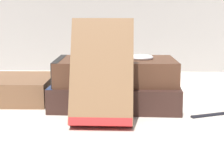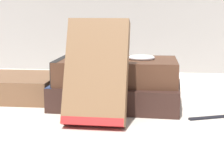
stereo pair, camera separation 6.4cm
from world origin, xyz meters
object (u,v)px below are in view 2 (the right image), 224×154
object	(u,v)px
book_flat_bottom	(114,95)
pocket_watch	(142,58)
book_flat_top	(113,71)
reading_glasses	(99,86)
book_leaning_front	(96,75)
book_side_left	(8,86)

from	to	relation	value
book_flat_bottom	pocket_watch	world-z (taller)	pocket_watch
book_flat_top	reading_glasses	bearing A→B (deg)	107.41
book_flat_top	book_leaning_front	distance (m)	0.12
pocket_watch	reading_glasses	xyz separation A→B (m)	(-0.11, 0.16, -0.09)
book_flat_bottom	reading_glasses	size ratio (longest dim) A/B	2.01
reading_glasses	book_leaning_front	bearing A→B (deg)	-101.89
book_side_left	book_leaning_front	world-z (taller)	book_leaning_front
book_flat_bottom	book_flat_top	distance (m)	0.05
book_flat_bottom	book_flat_top	size ratio (longest dim) A/B	1.05
book_flat_top	pocket_watch	bearing A→B (deg)	3.40
book_side_left	reading_glasses	world-z (taller)	book_side_left
reading_glasses	book_side_left	bearing A→B (deg)	-164.06
book_side_left	book_flat_bottom	bearing A→B (deg)	-13.04
book_flat_top	book_side_left	bearing A→B (deg)	168.77
book_flat_top	pocket_watch	xyz separation A→B (m)	(0.05, 0.01, 0.03)
book_flat_top	book_side_left	world-z (taller)	book_flat_top
book_side_left	book_flat_top	bearing A→B (deg)	-11.03
book_flat_bottom	book_leaning_front	world-z (taller)	book_leaning_front
pocket_watch	reading_glasses	world-z (taller)	pocket_watch
book_flat_top	reading_glasses	xyz separation A→B (m)	(-0.06, 0.17, -0.06)
book_flat_top	book_side_left	size ratio (longest dim) A/B	1.14
book_flat_bottom	book_leaning_front	xyz separation A→B (m)	(-0.01, -0.11, 0.06)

